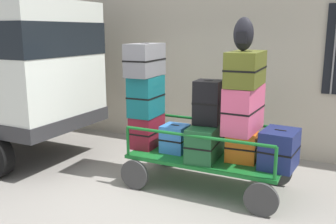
# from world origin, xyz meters

# --- Properties ---
(ground_plane) EXTENTS (40.00, 40.00, 0.00)m
(ground_plane) POSITION_xyz_m (0.00, 0.00, 0.00)
(ground_plane) COLOR gray
(building_wall) EXTENTS (12.00, 0.38, 5.00)m
(building_wall) POSITION_xyz_m (0.01, 2.63, 2.50)
(building_wall) COLOR #BCB29E
(building_wall) RESTS_ON ground
(luggage_cart) EXTENTS (2.32, 1.14, 0.50)m
(luggage_cart) POSITION_xyz_m (0.36, 0.56, 0.40)
(luggage_cart) COLOR #146023
(luggage_cart) RESTS_ON ground
(cart_railing) EXTENTS (2.19, 1.00, 0.44)m
(cart_railing) POSITION_xyz_m (0.36, 0.56, 0.86)
(cart_railing) COLOR #146023
(cart_railing) RESTS_ON luggage_cart
(suitcase_left_bottom) EXTENTS (0.38, 0.59, 0.50)m
(suitcase_left_bottom) POSITION_xyz_m (-0.67, 0.59, 0.75)
(suitcase_left_bottom) COLOR maroon
(suitcase_left_bottom) RESTS_ON luggage_cart
(suitcase_left_middle) EXTENTS (0.41, 0.60, 0.63)m
(suitcase_left_middle) POSITION_xyz_m (-0.67, 0.57, 1.31)
(suitcase_left_middle) COLOR #0F5960
(suitcase_left_middle) RESTS_ON suitcase_left_bottom
(suitcase_left_top) EXTENTS (0.42, 0.77, 0.50)m
(suitcase_left_top) POSITION_xyz_m (-0.67, 0.55, 1.87)
(suitcase_left_top) COLOR slate
(suitcase_left_top) RESTS_ON suitcase_left_middle
(suitcase_midleft_bottom) EXTENTS (0.38, 0.38, 0.42)m
(suitcase_midleft_bottom) POSITION_xyz_m (-0.16, 0.54, 0.70)
(suitcase_midleft_bottom) COLOR #3372C6
(suitcase_midleft_bottom) RESTS_ON luggage_cart
(suitcase_center_bottom) EXTENTS (0.46, 0.94, 0.49)m
(suitcase_center_bottom) POSITION_xyz_m (0.36, 0.53, 0.74)
(suitcase_center_bottom) COLOR #194C28
(suitcase_center_bottom) RESTS_ON luggage_cart
(suitcase_center_middle) EXTENTS (0.41, 0.41, 0.63)m
(suitcase_center_middle) POSITION_xyz_m (0.36, 0.56, 1.31)
(suitcase_center_middle) COLOR black
(suitcase_center_middle) RESTS_ON suitcase_center_bottom
(suitcase_midright_bottom) EXTENTS (0.44, 0.33, 0.44)m
(suitcase_midright_bottom) POSITION_xyz_m (0.88, 0.55, 0.71)
(suitcase_midright_bottom) COLOR orange
(suitcase_midright_bottom) RESTS_ON luggage_cart
(suitcase_midright_middle) EXTENTS (0.41, 0.82, 0.64)m
(suitcase_midright_middle) POSITION_xyz_m (0.88, 0.57, 1.25)
(suitcase_midright_middle) COLOR #CC4C72
(suitcase_midright_middle) RESTS_ON suitcase_midright_bottom
(suitcase_midright_top) EXTENTS (0.45, 0.89, 0.47)m
(suitcase_midright_top) POSITION_xyz_m (0.88, 0.59, 1.81)
(suitcase_midright_top) COLOR #4C5119
(suitcase_midright_top) RESTS_ON suitcase_midright_middle
(suitcase_right_bottom) EXTENTS (0.49, 0.60, 0.52)m
(suitcase_right_bottom) POSITION_xyz_m (1.40, 0.55, 0.76)
(suitcase_right_bottom) COLOR navy
(suitcase_right_bottom) RESTS_ON luggage_cart
(backpack) EXTENTS (0.27, 0.22, 0.44)m
(backpack) POSITION_xyz_m (0.84, 0.55, 2.26)
(backpack) COLOR black
(backpack) RESTS_ON suitcase_midright_top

